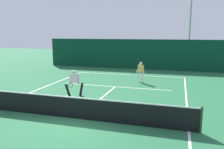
{
  "coord_description": "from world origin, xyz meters",
  "views": [
    {
      "loc": [
        4.35,
        -8.94,
        3.81
      ],
      "look_at": [
        -0.06,
        5.88,
        1.0
      ],
      "focal_mm": 36.75,
      "sensor_mm": 36.0,
      "label": 1
    }
  ],
  "objects_px": {
    "player_near": "(74,82)",
    "light_pole": "(190,21)",
    "tennis_ball": "(105,93)",
    "player_far": "(141,71)"
  },
  "relations": [
    {
      "from": "player_near",
      "to": "tennis_ball",
      "type": "bearing_deg",
      "value": -170.77
    },
    {
      "from": "player_near",
      "to": "light_pole",
      "type": "height_order",
      "value": "light_pole"
    },
    {
      "from": "player_far",
      "to": "light_pole",
      "type": "height_order",
      "value": "light_pole"
    },
    {
      "from": "tennis_ball",
      "to": "light_pole",
      "type": "bearing_deg",
      "value": 65.5
    },
    {
      "from": "player_near",
      "to": "player_far",
      "type": "relative_size",
      "value": 1.02
    },
    {
      "from": "player_far",
      "to": "light_pole",
      "type": "bearing_deg",
      "value": -87.36
    },
    {
      "from": "player_near",
      "to": "light_pole",
      "type": "relative_size",
      "value": 0.2
    },
    {
      "from": "tennis_ball",
      "to": "light_pole",
      "type": "height_order",
      "value": "light_pole"
    },
    {
      "from": "player_far",
      "to": "light_pole",
      "type": "xyz_separation_m",
      "value": [
        3.69,
        7.83,
        4.1
      ]
    },
    {
      "from": "player_near",
      "to": "player_far",
      "type": "height_order",
      "value": "player_near"
    }
  ]
}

